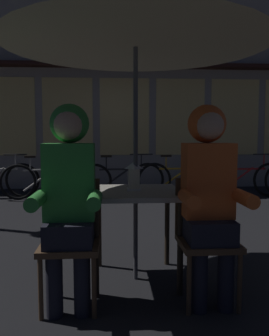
% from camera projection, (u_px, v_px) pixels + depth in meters
% --- Properties ---
extents(ground_plane, '(60.00, 60.00, 0.00)m').
position_uv_depth(ground_plane, '(136.00, 279.00, 2.90)').
color(ground_plane, black).
extents(cafe_table, '(0.72, 0.72, 0.74)m').
position_uv_depth(cafe_table, '(136.00, 203.00, 2.84)').
color(cafe_table, '#B2AD9E').
rests_on(cafe_table, ground_plane).
extents(patio_umbrella, '(2.10, 2.10, 2.31)m').
position_uv_depth(patio_umbrella, '(136.00, 22.00, 2.71)').
color(patio_umbrella, '#4C4C51').
rests_on(patio_umbrella, ground_plane).
extents(lantern, '(0.11, 0.11, 0.23)m').
position_uv_depth(lantern, '(134.00, 175.00, 2.84)').
color(lantern, white).
rests_on(lantern, cafe_table).
extents(chair_left, '(0.40, 0.40, 0.87)m').
position_uv_depth(chair_left, '(71.00, 235.00, 2.46)').
color(chair_left, '#513823').
rests_on(chair_left, ground_plane).
extents(chair_right, '(0.40, 0.40, 0.87)m').
position_uv_depth(chair_right, '(206.00, 232.00, 2.52)').
color(chair_right, '#513823').
rests_on(chair_right, ground_plane).
extents(person_left_hooded, '(0.45, 0.56, 1.40)m').
position_uv_depth(person_left_hooded, '(69.00, 185.00, 2.37)').
color(person_left_hooded, black).
rests_on(person_left_hooded, ground_plane).
extents(person_right_hooded, '(0.45, 0.56, 1.40)m').
position_uv_depth(person_right_hooded, '(209.00, 184.00, 2.43)').
color(person_right_hooded, black).
rests_on(person_right_hooded, ground_plane).
extents(shopfront_building, '(10.00, 0.93, 6.20)m').
position_uv_depth(shopfront_building, '(124.00, 52.00, 7.98)').
color(shopfront_building, '#9E9389').
rests_on(shopfront_building, ground_plane).
extents(bicycle_second, '(1.66, 0.38, 0.84)m').
position_uv_depth(bicycle_second, '(46.00, 180.00, 6.57)').
color(bicycle_second, black).
rests_on(bicycle_second, ground_plane).
extents(bicycle_third, '(1.68, 0.22, 0.84)m').
position_uv_depth(bicycle_third, '(121.00, 180.00, 6.68)').
color(bicycle_third, black).
rests_on(bicycle_third, ground_plane).
extents(bicycle_fourth, '(1.68, 0.09, 0.84)m').
position_uv_depth(bicycle_fourth, '(180.00, 179.00, 6.82)').
color(bicycle_fourth, black).
rests_on(bicycle_fourth, ground_plane).
extents(bicycle_fifth, '(1.68, 0.15, 0.84)m').
position_uv_depth(bicycle_fifth, '(244.00, 179.00, 6.75)').
color(bicycle_fifth, black).
rests_on(bicycle_fifth, ground_plane).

